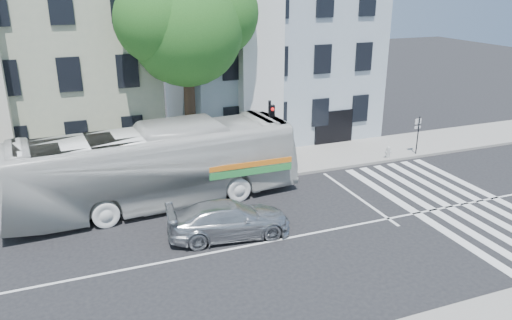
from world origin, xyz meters
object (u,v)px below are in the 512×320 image
bus (155,166)px  fire_hydrant (388,152)px  sedan (229,219)px  traffic_signal (270,130)px

bus → fire_hydrant: size_ratio=19.06×
bus → fire_hydrant: bearing=-90.1°
bus → fire_hydrant: bus is taller
sedan → traffic_signal: size_ratio=1.18×
traffic_signal → fire_hydrant: bearing=9.6°
traffic_signal → fire_hydrant: 7.81m
bus → sedan: bearing=-157.5°
sedan → fire_hydrant: 12.44m
sedan → traffic_signal: (3.81, 4.87, 1.98)m
sedan → bus: bearing=33.6°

